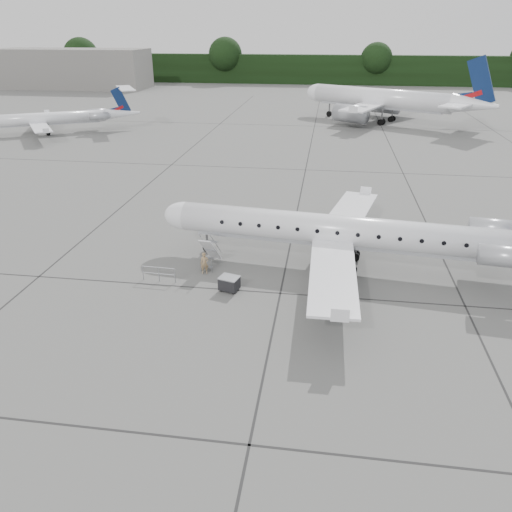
# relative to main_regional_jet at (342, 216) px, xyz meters

# --- Properties ---
(ground) EXTENTS (320.00, 320.00, 0.00)m
(ground) POSITION_rel_main_regional_jet_xyz_m (-0.57, -7.10, -3.70)
(ground) COLOR slate
(ground) RESTS_ON ground
(treeline) EXTENTS (260.00, 4.00, 8.00)m
(treeline) POSITION_rel_main_regional_jet_xyz_m (-0.57, 122.90, 0.30)
(treeline) COLOR black
(treeline) RESTS_ON ground
(terminal_building) EXTENTS (40.00, 14.00, 10.00)m
(terminal_building) POSITION_rel_main_regional_jet_xyz_m (-70.57, 102.90, 1.30)
(terminal_building) COLOR slate
(terminal_building) RESTS_ON ground
(main_regional_jet) EXTENTS (31.02, 23.92, 7.40)m
(main_regional_jet) POSITION_rel_main_regional_jet_xyz_m (0.00, 0.00, 0.00)
(main_regional_jet) COLOR white
(main_regional_jet) RESTS_ON ground
(airstair) EXTENTS (1.10, 2.29, 2.32)m
(airstair) POSITION_rel_main_regional_jet_xyz_m (-8.84, -1.19, -2.54)
(airstair) COLOR white
(airstair) RESTS_ON ground
(passenger) EXTENTS (0.62, 0.48, 1.51)m
(passenger) POSITION_rel_main_regional_jet_xyz_m (-8.98, -2.43, -2.94)
(passenger) COLOR #9B7C54
(passenger) RESTS_ON ground
(safety_railing) EXTENTS (2.20, 0.19, 1.00)m
(safety_railing) POSITION_rel_main_regional_jet_xyz_m (-11.68, -3.99, -3.20)
(safety_railing) COLOR #909398
(safety_railing) RESTS_ON ground
(baggage_cart) EXTENTS (1.37, 1.22, 1.00)m
(baggage_cart) POSITION_rel_main_regional_jet_xyz_m (-6.87, -4.58, -3.20)
(baggage_cart) COLOR black
(baggage_cart) RESTS_ON ground
(bg_narrowbody) EXTENTS (38.73, 35.54, 11.34)m
(bg_narrowbody) POSITION_rel_main_regional_jet_xyz_m (7.25, 59.45, 1.97)
(bg_narrowbody) COLOR white
(bg_narrowbody) RESTS_ON ground
(bg_regional_left) EXTENTS (30.57, 27.79, 6.56)m
(bg_regional_left) POSITION_rel_main_regional_jet_xyz_m (-45.34, 40.98, -0.42)
(bg_regional_left) COLOR white
(bg_regional_left) RESTS_ON ground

